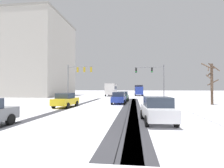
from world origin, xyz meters
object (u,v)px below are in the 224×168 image
traffic_signal_near_left (78,74)px  car_yellow_cab_third (66,100)px  car_blue_second (119,98)px  office_building_far_left_block (15,58)px  traffic_signal_near_right (154,75)px  car_white_fourth (157,110)px  bare_tree_sidewalk_mid (211,81)px  car_dark_green_lead (123,96)px  box_truck_delivery (139,90)px  bus_oncoming (111,89)px

traffic_signal_near_left → car_yellow_cab_third: traffic_signal_near_left is taller
car_blue_second → office_building_far_left_block: 39.24m
traffic_signal_near_left → traffic_signal_near_right: (13.92, 2.07, -0.13)m
car_white_fourth → bare_tree_sidewalk_mid: bare_tree_sidewalk_mid is taller
car_dark_green_lead → car_blue_second: size_ratio=1.00×
car_blue_second → office_building_far_left_block: office_building_far_left_block is taller
car_dark_green_lead → car_yellow_cab_third: (-5.85, -9.94, 0.00)m
traffic_signal_near_left → car_white_fourth: size_ratio=1.55×
traffic_signal_near_right → bare_tree_sidewalk_mid: traffic_signal_near_right is taller
traffic_signal_near_left → car_yellow_cab_third: bearing=-78.1°
car_dark_green_lead → box_truck_delivery: size_ratio=0.56×
traffic_signal_near_right → office_building_far_left_block: size_ratio=0.22×
traffic_signal_near_right → bus_oncoming: size_ratio=0.59×
traffic_signal_near_right → box_truck_delivery: traffic_signal_near_right is taller
traffic_signal_near_left → box_truck_delivery: bearing=59.5°
traffic_signal_near_left → box_truck_delivery: size_ratio=0.88×
car_dark_green_lead → car_white_fourth: size_ratio=1.00×
car_yellow_cab_third → office_building_far_left_block: size_ratio=0.14×
car_blue_second → car_yellow_cab_third: 7.55m
office_building_far_left_block → bare_tree_sidewalk_mid: bearing=-26.1°
car_blue_second → car_white_fourth: 13.38m
traffic_signal_near_left → bare_tree_sidewalk_mid: size_ratio=1.17×
car_dark_green_lead → car_yellow_cab_third: size_ratio=1.00×
car_blue_second → box_truck_delivery: 27.23m
car_dark_green_lead → box_truck_delivery: 22.32m
traffic_signal_near_left → box_truck_delivery: traffic_signal_near_left is taller
traffic_signal_near_left → car_yellow_cab_third: 13.11m
car_white_fourth → bus_oncoming: 39.38m
traffic_signal_near_right → car_blue_second: bearing=-121.4°
car_dark_green_lead → car_blue_second: bearing=-92.2°
office_building_far_left_block → traffic_signal_near_right: bearing=-18.4°
bare_tree_sidewalk_mid → car_yellow_cab_third: bearing=-163.3°
bus_oncoming → office_building_far_left_block: size_ratio=0.38×
traffic_signal_near_right → car_dark_green_lead: 7.98m
car_yellow_cab_third → box_truck_delivery: size_ratio=0.56×
car_yellow_cab_third → office_building_far_left_block: office_building_far_left_block is taller
traffic_signal_near_right → box_truck_delivery: (-2.26, 17.69, -2.98)m
office_building_far_left_block → car_blue_second: bearing=-34.7°
car_dark_green_lead → traffic_signal_near_left: bearing=164.7°
car_white_fourth → office_building_far_left_block: office_building_far_left_block is taller
traffic_signal_near_right → traffic_signal_near_left: bearing=-171.5°
car_yellow_cab_third → car_blue_second: bearing=41.5°
box_truck_delivery → office_building_far_left_block: 36.22m
traffic_signal_near_right → car_yellow_cab_third: bearing=-128.4°
car_dark_green_lead → box_truck_delivery: box_truck_delivery is taller
car_blue_second → car_yellow_cab_third: bearing=-138.5°
traffic_signal_near_right → car_white_fourth: traffic_signal_near_right is taller
office_building_far_left_block → car_yellow_cab_third: bearing=-46.1°
car_dark_green_lead → car_yellow_cab_third: same height
bare_tree_sidewalk_mid → office_building_far_left_block: 48.93m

